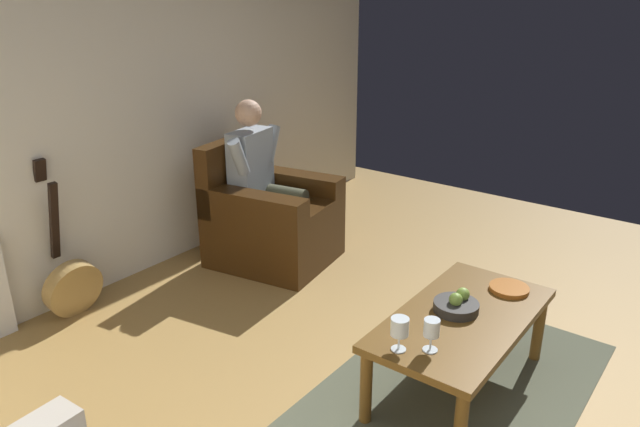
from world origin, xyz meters
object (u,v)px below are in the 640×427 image
coffee_table (462,325)px  wine_glass_far (400,329)px  fruit_bowl (457,305)px  person_seated (264,178)px  decorative_dish (509,288)px  wine_glass_near (432,330)px  armchair (270,220)px  guitar (72,283)px

coffee_table → wine_glass_far: size_ratio=6.86×
fruit_bowl → person_seated: bearing=-107.7°
decorative_dish → wine_glass_near: bearing=-6.0°
armchair → person_seated: 0.33m
fruit_bowl → coffee_table: bearing=64.1°
armchair → wine_glass_near: 2.11m
decorative_dish → guitar: bearing=-64.0°
guitar → person_seated: bearing=162.8°
person_seated → armchair: bearing=90.0°
guitar → decorative_dish: bearing=116.0°
coffee_table → fruit_bowl: bearing=-115.9°
wine_glass_far → fruit_bowl: bearing=172.9°
guitar → fruit_bowl: (-0.80, 2.26, 0.25)m
coffee_table → wine_glass_near: size_ratio=7.03×
guitar → fruit_bowl: guitar is taller
armchair → decorative_dish: 1.95m
armchair → wine_glass_near: armchair is taller
coffee_table → decorative_dish: size_ratio=5.27×
armchair → wine_glass_near: bearing=52.6°
guitar → wine_glass_near: 2.37m
decorative_dish → armchair: bearing=-96.3°
armchair → coffee_table: bearing=62.4°
wine_glass_far → decorative_dish: wine_glass_far is taller
coffee_table → wine_glass_far: bearing=-13.2°
armchair → wine_glass_far: armchair is taller
person_seated → fruit_bowl: bearing=63.1°
guitar → wine_glass_far: guitar is taller
wine_glass_far → fruit_bowl: size_ratio=0.71×
armchair → decorative_dish: bearing=74.4°
wine_glass_near → wine_glass_far: bearing=-55.0°
armchair → fruit_bowl: size_ratio=4.12×
coffee_table → decorative_dish: bearing=167.2°
person_seated → wine_glass_near: person_seated is taller
guitar → wine_glass_far: bearing=98.0°
person_seated → decorative_dish: 1.99m
person_seated → guitar: size_ratio=1.20×
guitar → fruit_bowl: size_ratio=4.42×
coffee_table → wine_glass_near: (0.38, 0.01, 0.17)m
armchair → guitar: 1.46m
person_seated → wine_glass_far: size_ratio=7.47×
wine_glass_near → decorative_dish: 0.79m
wine_glass_near → armchair: bearing=-118.2°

